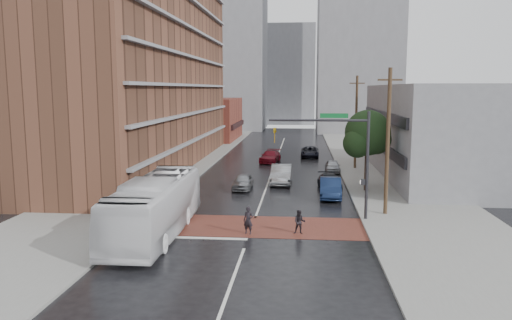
% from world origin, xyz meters
% --- Properties ---
extents(ground, '(160.00, 160.00, 0.00)m').
position_xyz_m(ground, '(0.00, 0.00, 0.00)').
color(ground, black).
rests_on(ground, ground).
extents(crosswalk, '(14.00, 5.00, 0.02)m').
position_xyz_m(crosswalk, '(0.00, 0.50, 0.01)').
color(crosswalk, brown).
rests_on(crosswalk, ground).
extents(sidewalk_west, '(9.00, 90.00, 0.15)m').
position_xyz_m(sidewalk_west, '(-11.50, 25.00, 0.07)').
color(sidewalk_west, gray).
rests_on(sidewalk_west, ground).
extents(sidewalk_east, '(9.00, 90.00, 0.15)m').
position_xyz_m(sidewalk_east, '(11.50, 25.00, 0.07)').
color(sidewalk_east, gray).
rests_on(sidewalk_east, ground).
extents(apartment_block, '(10.00, 44.00, 28.00)m').
position_xyz_m(apartment_block, '(-14.00, 24.00, 14.00)').
color(apartment_block, brown).
rests_on(apartment_block, ground).
extents(storefront_west, '(8.00, 16.00, 7.00)m').
position_xyz_m(storefront_west, '(-12.00, 54.00, 3.50)').
color(storefront_west, brown).
rests_on(storefront_west, ground).
extents(building_east, '(11.00, 26.00, 9.00)m').
position_xyz_m(building_east, '(16.50, 20.00, 4.50)').
color(building_east, gray).
rests_on(building_east, ground).
extents(distant_tower_west, '(18.00, 16.00, 32.00)m').
position_xyz_m(distant_tower_west, '(-14.00, 78.00, 16.00)').
color(distant_tower_west, gray).
rests_on(distant_tower_west, ground).
extents(distant_tower_east, '(16.00, 14.00, 36.00)m').
position_xyz_m(distant_tower_east, '(14.00, 72.00, 18.00)').
color(distant_tower_east, gray).
rests_on(distant_tower_east, ground).
extents(distant_tower_center, '(12.00, 10.00, 24.00)m').
position_xyz_m(distant_tower_center, '(0.00, 95.00, 12.00)').
color(distant_tower_center, gray).
rests_on(distant_tower_center, ground).
extents(street_tree, '(4.20, 4.10, 6.90)m').
position_xyz_m(street_tree, '(8.52, 12.03, 4.73)').
color(street_tree, '#332319').
rests_on(street_tree, ground).
extents(signal_mast, '(6.50, 0.30, 7.20)m').
position_xyz_m(signal_mast, '(5.85, 2.50, 4.73)').
color(signal_mast, '#2D2D33').
rests_on(signal_mast, ground).
extents(utility_pole_near, '(1.60, 0.26, 10.00)m').
position_xyz_m(utility_pole_near, '(8.80, 4.00, 5.14)').
color(utility_pole_near, '#473321').
rests_on(utility_pole_near, ground).
extents(utility_pole_far, '(1.60, 0.26, 10.00)m').
position_xyz_m(utility_pole_far, '(8.80, 24.00, 5.14)').
color(utility_pole_far, '#473321').
rests_on(utility_pole_far, ground).
extents(transit_bus, '(3.12, 12.54, 3.48)m').
position_xyz_m(transit_bus, '(-5.49, -1.92, 1.74)').
color(transit_bus, silver).
rests_on(transit_bus, ground).
extents(pedestrian_a, '(0.70, 0.55, 1.67)m').
position_xyz_m(pedestrian_a, '(-0.07, -1.22, 0.83)').
color(pedestrian_a, black).
rests_on(pedestrian_a, ground).
extents(pedestrian_b, '(0.73, 0.59, 1.45)m').
position_xyz_m(pedestrian_b, '(2.98, -0.89, 0.73)').
color(pedestrian_b, black).
rests_on(pedestrian_b, ground).
extents(car_travel_a, '(1.68, 3.96, 1.33)m').
position_xyz_m(car_travel_a, '(-1.98, 12.15, 0.67)').
color(car_travel_a, '#919498').
rests_on(car_travel_a, ground).
extents(car_travel_b, '(1.87, 5.24, 1.72)m').
position_xyz_m(car_travel_b, '(1.23, 15.00, 0.86)').
color(car_travel_b, '#A9ADB1').
rests_on(car_travel_b, ground).
extents(car_travel_c, '(2.61, 4.98, 1.38)m').
position_xyz_m(car_travel_c, '(-0.64, 28.35, 0.69)').
color(car_travel_c, maroon).
rests_on(car_travel_c, ground).
extents(suv_travel, '(2.34, 4.87, 1.34)m').
position_xyz_m(suv_travel, '(4.10, 33.28, 0.67)').
color(suv_travel, black).
rests_on(suv_travel, ground).
extents(car_parked_near, '(1.82, 4.81, 1.57)m').
position_xyz_m(car_parked_near, '(5.38, 9.45, 0.78)').
color(car_parked_near, '#132243').
rests_on(car_parked_near, ground).
extents(car_parked_mid, '(2.11, 4.51, 1.27)m').
position_xyz_m(car_parked_mid, '(5.47, 12.73, 0.64)').
color(car_parked_mid, black).
rests_on(car_parked_mid, ground).
extents(car_parked_far, '(1.50, 3.70, 1.26)m').
position_xyz_m(car_parked_far, '(6.30, 21.92, 0.63)').
color(car_parked_far, '#9C9EA3').
rests_on(car_parked_far, ground).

